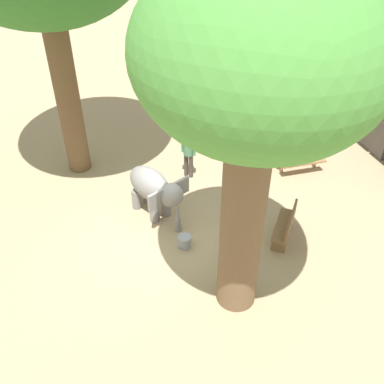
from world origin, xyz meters
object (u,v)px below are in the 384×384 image
picnic_table_far (296,150)px  feed_bucket (185,241)px  elephant (155,189)px  shade_tree_secondary (257,66)px  wooden_bench (286,225)px  person_handler (188,151)px

picnic_table_far → feed_bucket: size_ratio=4.18×
elephant → feed_bucket: 1.73m
shade_tree_secondary → picnic_table_far: size_ratio=4.74×
elephant → wooden_bench: 3.67m
elephant → feed_bucket: size_ratio=5.52×
wooden_bench → feed_bucket: 2.68m
person_handler → feed_bucket: (3.15, -0.93, -0.79)m
elephant → picnic_table_far: size_ratio=1.32×
shade_tree_secondary → elephant: bearing=-161.0°
shade_tree_secondary → wooden_bench: size_ratio=5.21×
feed_bucket → elephant: bearing=-162.3°
person_handler → shade_tree_secondary: size_ratio=0.23×
elephant → picnic_table_far: bearing=77.6°
elephant → feed_bucket: bearing=-10.3°
elephant → picnic_table_far: elephant is taller
picnic_table_far → feed_bucket: bearing=32.2°
shade_tree_secondary → picnic_table_far: (-4.82, 3.84, -4.80)m
elephant → wooden_bench: elephant is taller
person_handler → wooden_bench: bearing=70.8°
shade_tree_secondary → person_handler: bearing=177.5°
person_handler → shade_tree_secondary: (5.09, -0.23, 4.44)m
picnic_table_far → feed_bucket: (2.89, -4.55, -0.43)m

